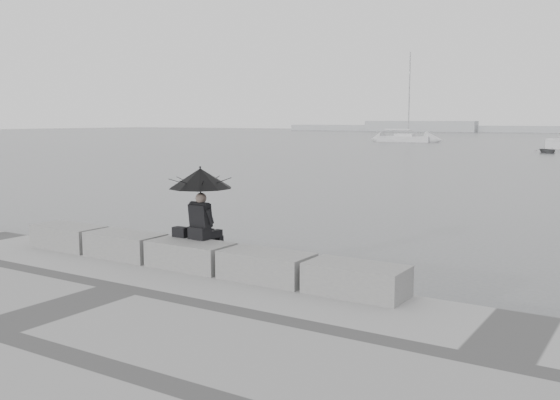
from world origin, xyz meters
The scene contains 10 objects.
ground centered at (0.00, 0.00, 0.00)m, with size 360.00×360.00×0.00m, color #4E5154.
stone_block_far_left centered at (-3.40, -0.45, 0.75)m, with size 1.60×0.80×0.50m, color slate.
stone_block_left centered at (-1.70, -0.45, 0.75)m, with size 1.60×0.80×0.50m, color slate.
stone_block_centre centered at (0.00, -0.45, 0.75)m, with size 1.60×0.80×0.50m, color slate.
stone_block_right centered at (1.70, -0.45, 0.75)m, with size 1.60×0.80×0.50m, color slate.
stone_block_far_right centered at (3.40, -0.45, 0.75)m, with size 1.60×0.80×0.50m, color slate.
seated_person centered at (-0.02, -0.11, 2.01)m, with size 1.21×1.21×1.39m.
bag centered at (-0.47, -0.18, 1.10)m, with size 0.30×0.17×0.19m, color black.
sailboat_left centered at (-25.54, 77.38, 0.52)m, with size 7.80×2.41×12.90m.
dinghy centered at (-2.77, 56.12, 0.25)m, with size 2.93×1.24×0.50m, color slate.
Camera 1 is at (7.48, -9.20, 3.27)m, focal length 40.00 mm.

